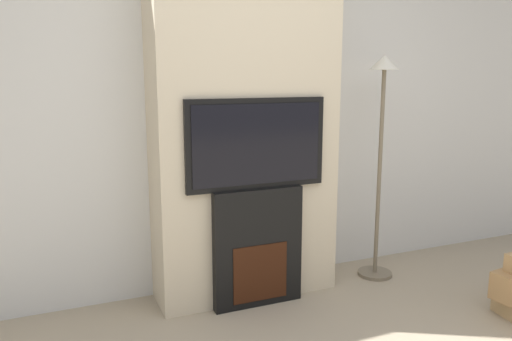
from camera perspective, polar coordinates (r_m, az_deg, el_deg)
The scene contains 5 objects.
wall_back at distance 3.52m, azimuth -2.67°, elevation 8.34°, with size 6.00×0.06×2.70m.
chimney_breast at distance 3.31m, azimuth -1.31°, elevation 8.19°, with size 1.23×0.38×2.70m.
fireplace at distance 3.32m, azimuth 0.01°, elevation -8.72°, with size 0.61×0.15×0.79m.
television at distance 3.15m, azimuth 0.02°, elevation 3.07°, with size 0.93×0.07×0.58m.
floor_lamp at distance 3.73m, azimuth 14.15°, elevation 4.45°, with size 0.26×0.26×1.64m.
Camera 1 is at (-1.22, -1.26, 1.51)m, focal length 35.00 mm.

